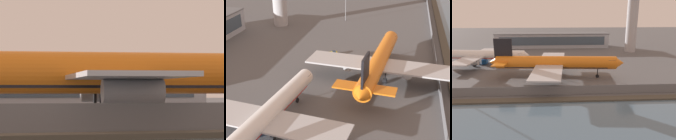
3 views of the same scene
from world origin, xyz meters
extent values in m
plane|color=#565659|center=(0.00, 0.00, 0.00)|extent=(500.00, 500.00, 0.00)
cube|color=#474238|center=(0.00, -20.50, 0.25)|extent=(320.00, 3.00, 0.50)
cube|color=slate|center=(0.00, -16.00, 1.39)|extent=(280.00, 0.08, 2.77)
cylinder|color=slate|center=(0.00, -16.00, 1.39)|extent=(0.10, 0.10, 2.77)
cylinder|color=orange|center=(0.64, 1.71, 5.89)|extent=(45.02, 8.53, 4.81)
cube|color=black|center=(0.64, 1.71, 4.57)|extent=(38.25, 7.01, 0.87)
cube|color=#B7BABF|center=(-0.69, 12.61, 5.29)|extent=(11.61, 22.24, 0.48)
cube|color=#B7BABF|center=(-2.49, -8.81, 5.29)|extent=(11.61, 22.24, 0.48)
cylinder|color=#B7BABF|center=(0.50, 10.78, 3.73)|extent=(6.47, 3.16, 2.64)
cylinder|color=#B7BABF|center=(-1.01, -7.21, 3.73)|extent=(6.47, 3.16, 2.64)
cylinder|color=black|center=(-2.27, 4.49, 2.08)|extent=(0.38, 0.38, 2.81)
cylinder|color=black|center=(-2.27, 4.49, 0.67)|extent=(1.63, 1.21, 1.55)
cylinder|color=black|center=(-2.70, -0.54, 2.08)|extent=(0.38, 0.38, 2.81)
cylinder|color=black|center=(-2.70, -0.54, 0.67)|extent=(1.63, 1.21, 1.55)
cube|color=yellow|center=(15.08, 19.83, 0.75)|extent=(2.68, 3.57, 1.11)
cube|color=#283847|center=(15.23, 19.46, 1.55)|extent=(1.61, 1.52, 0.50)
cylinder|color=black|center=(16.08, 19.16, 0.35)|extent=(0.47, 0.73, 0.70)
cylinder|color=black|center=(14.82, 18.65, 0.35)|extent=(0.47, 0.73, 0.70)
cylinder|color=black|center=(15.34, 21.00, 0.35)|extent=(0.47, 0.73, 0.70)
cylinder|color=black|center=(14.08, 20.49, 0.35)|extent=(0.47, 0.73, 0.70)
cube|color=#9EA3AD|center=(-0.37, 74.00, 4.64)|extent=(75.87, 14.83, 9.27)
cube|color=#3D4C5B|center=(-0.37, 66.50, 5.10)|extent=(69.80, 0.16, 5.56)
cube|color=#5B5E63|center=(-0.37, 74.00, 9.52)|extent=(76.47, 15.43, 0.50)
camera|label=1|loc=(-19.45, -71.09, 3.87)|focal=105.00mm
camera|label=2|loc=(-87.14, -5.46, 42.47)|focal=50.00mm
camera|label=3|loc=(-0.96, -78.02, 24.80)|focal=35.00mm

